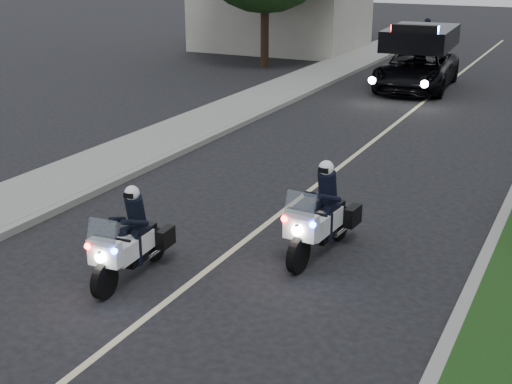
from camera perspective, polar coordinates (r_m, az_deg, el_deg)
ground at (r=10.96m, az=-6.79°, el=-8.50°), size 120.00×120.00×0.00m
curb_left at (r=21.01m, az=-1.40°, el=5.52°), size 0.20×60.00×0.15m
sidewalk_left at (r=21.53m, az=-4.01°, el=5.83°), size 2.00×60.00×0.16m
lane_marking at (r=19.52m, az=9.34°, el=3.97°), size 0.12×50.00×0.01m
police_moto_left at (r=11.67m, az=-10.00°, el=-6.84°), size 0.75×1.85×1.54m
police_moto_right at (r=12.37m, az=5.24°, el=-5.05°), size 0.83×2.03×1.68m
police_suv at (r=27.59m, az=12.86°, el=8.22°), size 2.85×5.60×2.65m
bicycle at (r=35.20m, az=13.56°, el=10.50°), size 0.79×1.79×0.91m
cyclist at (r=35.20m, az=13.56°, el=10.50°), size 0.67×0.49×1.73m
tree_left_near at (r=31.86m, az=0.70°, el=10.14°), size 8.62×8.62×10.90m
tree_left_far at (r=40.83m, az=4.56°, el=12.12°), size 7.56×7.56×10.58m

